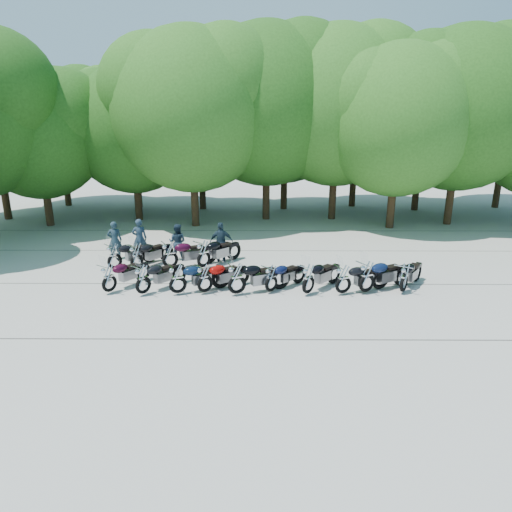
{
  "coord_description": "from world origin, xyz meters",
  "views": [
    {
      "loc": [
        0.11,
        -14.6,
        5.97
      ],
      "look_at": [
        0.0,
        1.5,
        1.1
      ],
      "focal_mm": 32.0,
      "sensor_mm": 36.0,
      "label": 1
    }
  ],
  "objects_px": {
    "motorcycle_11": "(136,256)",
    "motorcycle_1": "(143,278)",
    "motorcycle_8": "(367,276)",
    "rider_2": "(221,242)",
    "motorcycle_2": "(178,278)",
    "rider_0": "(115,240)",
    "motorcycle_9": "(404,277)",
    "motorcycle_0": "(109,277)",
    "motorcycle_10": "(114,255)",
    "motorcycle_5": "(271,277)",
    "motorcycle_13": "(204,253)",
    "rider_1": "(177,242)",
    "motorcycle_4": "(237,278)",
    "motorcycle_6": "(308,278)",
    "motorcycle_7": "(344,278)",
    "motorcycle_12": "(170,254)",
    "rider_3": "(140,238)",
    "motorcycle_3": "(205,277)"
  },
  "relations": [
    {
      "from": "motorcycle_8",
      "to": "rider_0",
      "type": "height_order",
      "value": "rider_0"
    },
    {
      "from": "motorcycle_1",
      "to": "motorcycle_11",
      "type": "height_order",
      "value": "motorcycle_11"
    },
    {
      "from": "motorcycle_1",
      "to": "motorcycle_6",
      "type": "xyz_separation_m",
      "value": [
        5.79,
        0.06,
        0.01
      ]
    },
    {
      "from": "motorcycle_4",
      "to": "rider_3",
      "type": "bearing_deg",
      "value": 21.91
    },
    {
      "from": "motorcycle_5",
      "to": "motorcycle_8",
      "type": "distance_m",
      "value": 3.37
    },
    {
      "from": "rider_2",
      "to": "motorcycle_9",
      "type": "bearing_deg",
      "value": 143.9
    },
    {
      "from": "motorcycle_1",
      "to": "motorcycle_3",
      "type": "bearing_deg",
      "value": -135.21
    },
    {
      "from": "motorcycle_11",
      "to": "motorcycle_9",
      "type": "bearing_deg",
      "value": -157.27
    },
    {
      "from": "rider_3",
      "to": "motorcycle_1",
      "type": "bearing_deg",
      "value": 92.94
    },
    {
      "from": "motorcycle_0",
      "to": "motorcycle_11",
      "type": "bearing_deg",
      "value": -62.95
    },
    {
      "from": "motorcycle_0",
      "to": "rider_0",
      "type": "bearing_deg",
      "value": -41.91
    },
    {
      "from": "motorcycle_7",
      "to": "rider_0",
      "type": "xyz_separation_m",
      "value": [
        -9.29,
        4.24,
        0.24
      ]
    },
    {
      "from": "motorcycle_5",
      "to": "rider_2",
      "type": "distance_m",
      "value": 4.28
    },
    {
      "from": "motorcycle_10",
      "to": "motorcycle_4",
      "type": "bearing_deg",
      "value": -161.22
    },
    {
      "from": "motorcycle_6",
      "to": "motorcycle_13",
      "type": "xyz_separation_m",
      "value": [
        -4.01,
        2.91,
        0.04
      ]
    },
    {
      "from": "rider_1",
      "to": "motorcycle_12",
      "type": "bearing_deg",
      "value": 96.36
    },
    {
      "from": "motorcycle_2",
      "to": "rider_0",
      "type": "xyz_separation_m",
      "value": [
        -3.49,
        4.28,
        0.22
      ]
    },
    {
      "from": "motorcycle_8",
      "to": "rider_2",
      "type": "bearing_deg",
      "value": 26.15
    },
    {
      "from": "motorcycle_13",
      "to": "rider_1",
      "type": "relative_size",
      "value": 1.48
    },
    {
      "from": "motorcycle_2",
      "to": "motorcycle_10",
      "type": "relative_size",
      "value": 1.0
    },
    {
      "from": "motorcycle_13",
      "to": "rider_3",
      "type": "distance_m",
      "value": 3.42
    },
    {
      "from": "rider_0",
      "to": "rider_1",
      "type": "bearing_deg",
      "value": 167.39
    },
    {
      "from": "motorcycle_8",
      "to": "motorcycle_12",
      "type": "height_order",
      "value": "motorcycle_8"
    },
    {
      "from": "motorcycle_3",
      "to": "motorcycle_10",
      "type": "xyz_separation_m",
      "value": [
        -3.99,
        2.59,
        0.02
      ]
    },
    {
      "from": "motorcycle_4",
      "to": "motorcycle_7",
      "type": "height_order",
      "value": "motorcycle_4"
    },
    {
      "from": "motorcycle_12",
      "to": "rider_1",
      "type": "bearing_deg",
      "value": -30.71
    },
    {
      "from": "motorcycle_3",
      "to": "motorcycle_11",
      "type": "bearing_deg",
      "value": 14.0
    },
    {
      "from": "motorcycle_5",
      "to": "rider_2",
      "type": "xyz_separation_m",
      "value": [
        -2.07,
        3.74,
        0.29
      ]
    },
    {
      "from": "motorcycle_0",
      "to": "motorcycle_5",
      "type": "height_order",
      "value": "motorcycle_0"
    },
    {
      "from": "motorcycle_4",
      "to": "motorcycle_1",
      "type": "bearing_deg",
      "value": 66.95
    },
    {
      "from": "motorcycle_10",
      "to": "motorcycle_11",
      "type": "bearing_deg",
      "value": -134.33
    },
    {
      "from": "motorcycle_2",
      "to": "motorcycle_11",
      "type": "relative_size",
      "value": 1.0
    },
    {
      "from": "motorcycle_3",
      "to": "motorcycle_8",
      "type": "bearing_deg",
      "value": -125.84
    },
    {
      "from": "motorcycle_10",
      "to": "rider_0",
      "type": "bearing_deg",
      "value": -27.42
    },
    {
      "from": "motorcycle_4",
      "to": "rider_2",
      "type": "distance_m",
      "value": 4.11
    },
    {
      "from": "motorcycle_7",
      "to": "motorcycle_13",
      "type": "distance_m",
      "value": 5.99
    },
    {
      "from": "rider_0",
      "to": "motorcycle_8",
      "type": "bearing_deg",
      "value": 147.08
    },
    {
      "from": "motorcycle_4",
      "to": "motorcycle_9",
      "type": "distance_m",
      "value": 5.91
    },
    {
      "from": "motorcycle_10",
      "to": "motorcycle_1",
      "type": "bearing_deg",
      "value": 170.86
    },
    {
      "from": "motorcycle_2",
      "to": "motorcycle_10",
      "type": "distance_m",
      "value": 4.08
    },
    {
      "from": "motorcycle_7",
      "to": "rider_2",
      "type": "bearing_deg",
      "value": 27.14
    },
    {
      "from": "motorcycle_11",
      "to": "motorcycle_0",
      "type": "bearing_deg",
      "value": 119.38
    },
    {
      "from": "rider_1",
      "to": "rider_2",
      "type": "bearing_deg",
      "value": -176.74
    },
    {
      "from": "motorcycle_6",
      "to": "motorcycle_11",
      "type": "relative_size",
      "value": 1.0
    },
    {
      "from": "motorcycle_0",
      "to": "motorcycle_12",
      "type": "relative_size",
      "value": 0.92
    },
    {
      "from": "motorcycle_8",
      "to": "motorcycle_13",
      "type": "bearing_deg",
      "value": 36.66
    },
    {
      "from": "motorcycle_6",
      "to": "rider_2",
      "type": "distance_m",
      "value": 5.19
    },
    {
      "from": "motorcycle_13",
      "to": "motorcycle_4",
      "type": "bearing_deg",
      "value": 160.16
    },
    {
      "from": "motorcycle_11",
      "to": "motorcycle_1",
      "type": "bearing_deg",
      "value": 145.25
    },
    {
      "from": "motorcycle_1",
      "to": "motorcycle_12",
      "type": "height_order",
      "value": "motorcycle_12"
    }
  ]
}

